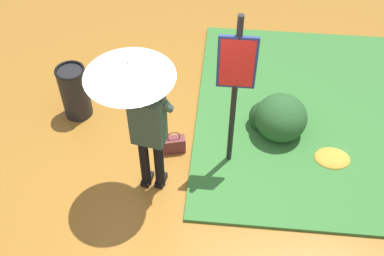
{
  "coord_description": "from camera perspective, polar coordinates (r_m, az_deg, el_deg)",
  "views": [
    {
      "loc": [
        -0.72,
        3.64,
        5.03
      ],
      "look_at": [
        -0.34,
        -0.26,
        0.85
      ],
      "focal_mm": 44.81,
      "sensor_mm": 36.0,
      "label": 1
    }
  ],
  "objects": [
    {
      "name": "trash_bin",
      "position": [
        7.03,
        -13.8,
        4.21
      ],
      "size": [
        0.42,
        0.42,
        0.83
      ],
      "color": "black",
      "rests_on": "ground_plane"
    },
    {
      "name": "handbag",
      "position": [
        6.52,
        -2.14,
        -1.95
      ],
      "size": [
        0.33,
        0.21,
        0.37
      ],
      "color": "brown",
      "rests_on": "ground_plane"
    },
    {
      "name": "shrub_cluster",
      "position": [
        6.72,
        10.15,
        1.25
      ],
      "size": [
        0.79,
        0.72,
        0.65
      ],
      "color": "#285628",
      "rests_on": "ground_plane"
    },
    {
      "name": "leaf_pile_near_person",
      "position": [
        6.72,
        16.33,
        -3.49
      ],
      "size": [
        0.48,
        0.39,
        0.11
      ],
      "color": "gold",
      "rests_on": "ground_plane"
    },
    {
      "name": "person_with_umbrella",
      "position": [
        5.12,
        -6.46,
        3.74
      ],
      "size": [
        0.96,
        0.96,
        2.04
      ],
      "color": "black",
      "rests_on": "ground_plane"
    },
    {
      "name": "grass_verge",
      "position": [
        7.44,
        19.46,
        1.21
      ],
      "size": [
        4.8,
        4.0,
        0.05
      ],
      "color": "#387533",
      "rests_on": "ground_plane"
    },
    {
      "name": "ground_plane",
      "position": [
        6.25,
        -3.36,
        -6.88
      ],
      "size": [
        18.0,
        18.0,
        0.0
      ],
      "primitive_type": "plane",
      "color": "#9E6623"
    },
    {
      "name": "leaf_pile_by_bench",
      "position": [
        7.65,
        -6.79,
        5.98
      ],
      "size": [
        0.56,
        0.45,
        0.12
      ],
      "color": "gold",
      "rests_on": "ground_plane"
    },
    {
      "name": "info_sign_post",
      "position": [
        5.47,
        5.2,
        5.71
      ],
      "size": [
        0.44,
        0.07,
        2.3
      ],
      "color": "black",
      "rests_on": "ground_plane"
    }
  ]
}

